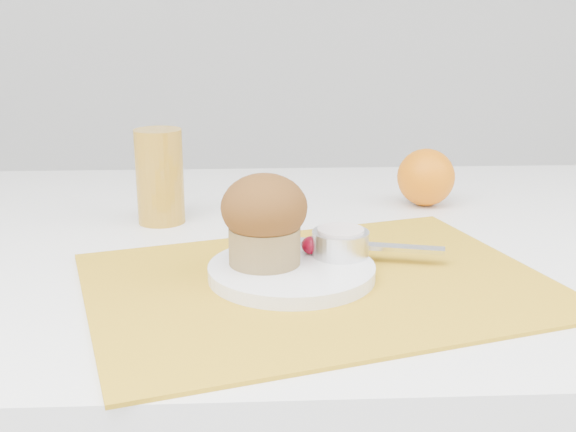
{
  "coord_description": "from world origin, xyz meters",
  "views": [
    {
      "loc": [
        -0.08,
        -0.83,
        1.04
      ],
      "look_at": [
        -0.04,
        -0.02,
        0.8
      ],
      "focal_mm": 45.0,
      "sensor_mm": 36.0,
      "label": 1
    }
  ],
  "objects_px": {
    "plate": "(292,271)",
    "orange": "(426,177)",
    "muffin": "(264,218)",
    "juice_glass": "(160,176)"
  },
  "relations": [
    {
      "from": "plate",
      "to": "orange",
      "type": "relative_size",
      "value": 2.14
    },
    {
      "from": "muffin",
      "to": "juice_glass",
      "type": "bearing_deg",
      "value": 122.01
    },
    {
      "from": "orange",
      "to": "muffin",
      "type": "relative_size",
      "value": 0.85
    },
    {
      "from": "plate",
      "to": "orange",
      "type": "distance_m",
      "value": 0.37
    },
    {
      "from": "orange",
      "to": "juice_glass",
      "type": "bearing_deg",
      "value": -169.77
    },
    {
      "from": "juice_glass",
      "to": "muffin",
      "type": "relative_size",
      "value": 1.3
    },
    {
      "from": "plate",
      "to": "juice_glass",
      "type": "relative_size",
      "value": 1.4
    },
    {
      "from": "plate",
      "to": "orange",
      "type": "bearing_deg",
      "value": 54.13
    },
    {
      "from": "muffin",
      "to": "orange",
      "type": "bearing_deg",
      "value": 49.9
    },
    {
      "from": "muffin",
      "to": "plate",
      "type": "bearing_deg",
      "value": -14.72
    }
  ]
}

